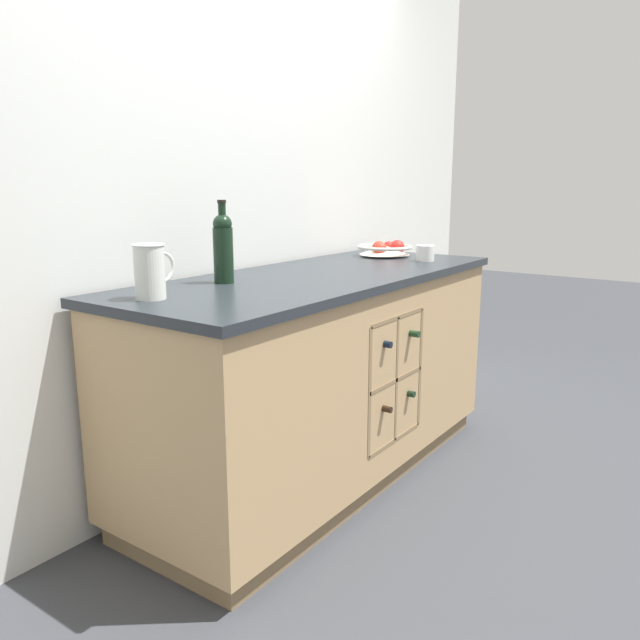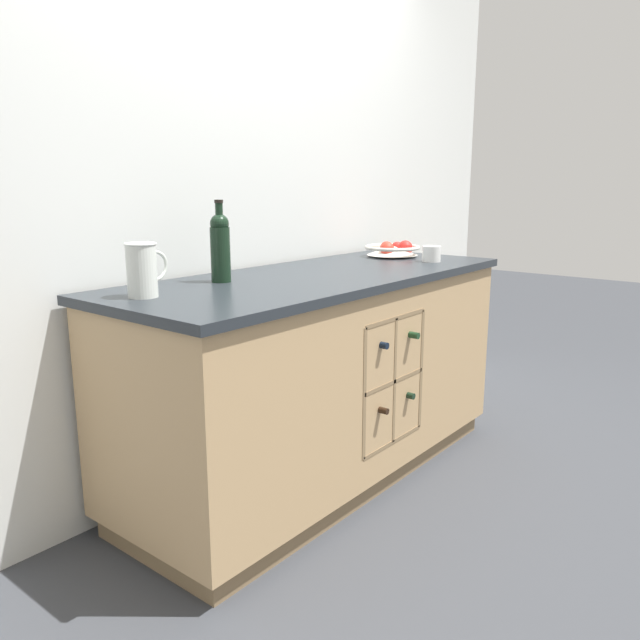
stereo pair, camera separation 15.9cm
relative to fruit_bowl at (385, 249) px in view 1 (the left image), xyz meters
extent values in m
plane|color=#383A3F|center=(-0.72, -0.09, -0.95)|extent=(14.00, 14.00, 0.00)
cube|color=silver|center=(-0.72, 0.32, 0.32)|extent=(4.40, 0.06, 2.55)
cube|color=olive|center=(-0.72, -0.09, -0.91)|extent=(1.84, 0.64, 0.09)
cube|color=tan|center=(-0.72, -0.09, -0.47)|extent=(1.90, 0.70, 0.79)
cube|color=#23282D|center=(-0.72, -0.09, -0.06)|extent=(1.94, 0.74, 0.03)
cube|color=olive|center=(-0.67, -0.34, -0.46)|extent=(0.43, 0.01, 0.53)
cube|color=olive|center=(-0.88, -0.40, -0.46)|extent=(0.02, 0.10, 0.53)
cube|color=olive|center=(-0.45, -0.40, -0.46)|extent=(0.02, 0.10, 0.53)
cube|color=olive|center=(-0.67, -0.40, -0.72)|extent=(0.43, 0.10, 0.02)
cube|color=olive|center=(-0.67, -0.40, -0.46)|extent=(0.43, 0.10, 0.02)
cube|color=olive|center=(-0.67, -0.40, -0.19)|extent=(0.43, 0.10, 0.02)
cube|color=olive|center=(-0.67, -0.40, -0.46)|extent=(0.02, 0.10, 0.53)
cylinder|color=black|center=(-0.77, -0.29, -0.55)|extent=(0.07, 0.20, 0.07)
cylinder|color=black|center=(-0.77, -0.44, -0.55)|extent=(0.03, 0.09, 0.03)
cylinder|color=black|center=(-0.56, -0.29, -0.55)|extent=(0.07, 0.20, 0.07)
cylinder|color=black|center=(-0.56, -0.43, -0.55)|extent=(0.03, 0.09, 0.03)
cylinder|color=black|center=(-0.77, -0.27, -0.28)|extent=(0.07, 0.22, 0.07)
cylinder|color=black|center=(-0.77, -0.43, -0.28)|extent=(0.03, 0.09, 0.03)
cylinder|color=#19381E|center=(-0.56, -0.31, -0.28)|extent=(0.07, 0.19, 0.07)
cylinder|color=#19381E|center=(-0.56, -0.45, -0.28)|extent=(0.03, 0.08, 0.03)
cylinder|color=silver|center=(0.00, 0.00, -0.03)|extent=(0.13, 0.13, 0.01)
cone|color=silver|center=(0.00, 0.00, 0.00)|extent=(0.26, 0.26, 0.05)
torus|color=silver|center=(0.00, 0.00, 0.01)|extent=(0.28, 0.28, 0.02)
sphere|color=red|center=(-0.01, 0.03, 0.00)|extent=(0.07, 0.07, 0.07)
sphere|color=red|center=(0.04, -0.05, 0.01)|extent=(0.08, 0.08, 0.08)
sphere|color=red|center=(-0.06, -0.01, 0.00)|extent=(0.07, 0.07, 0.07)
sphere|color=red|center=(0.07, 0.02, 0.00)|extent=(0.06, 0.06, 0.06)
cylinder|color=silver|center=(-1.53, 0.01, 0.05)|extent=(0.10, 0.10, 0.18)
torus|color=silver|center=(-1.53, 0.01, 0.14)|extent=(0.11, 0.11, 0.01)
torus|color=silver|center=(-1.47, 0.01, 0.06)|extent=(0.11, 0.01, 0.11)
cylinder|color=white|center=(-0.06, -0.26, 0.00)|extent=(0.09, 0.09, 0.08)
torus|color=white|center=(-0.02, -0.26, 0.00)|extent=(0.06, 0.01, 0.06)
cylinder|color=black|center=(-1.14, 0.06, 0.07)|extent=(0.08, 0.08, 0.21)
sphere|color=black|center=(-1.14, 0.06, 0.18)|extent=(0.07, 0.07, 0.07)
cylinder|color=black|center=(-1.14, 0.06, 0.22)|extent=(0.03, 0.03, 0.09)
cylinder|color=black|center=(-1.14, 0.06, 0.27)|extent=(0.03, 0.03, 0.01)
camera|label=1|loc=(-2.85, -1.60, 0.33)|focal=35.00mm
camera|label=2|loc=(-2.75, -1.73, 0.33)|focal=35.00mm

